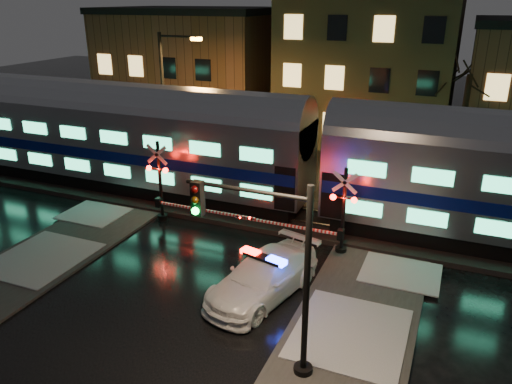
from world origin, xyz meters
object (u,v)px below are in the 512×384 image
streetlight (167,94)px  police_car (263,277)px  traffic_light (274,275)px  crossing_signal_right (334,219)px  crossing_signal_left (166,191)px

streetlight → police_car: bearing=-45.8°
traffic_light → streetlight: streetlight is taller
police_car → crossing_signal_right: size_ratio=1.03×
police_car → crossing_signal_right: 4.50m
police_car → crossing_signal_left: (-6.66, 4.15, 0.89)m
crossing_signal_left → streetlight: size_ratio=0.68×
traffic_light → streetlight: size_ratio=0.70×
police_car → traffic_light: size_ratio=0.95×
crossing_signal_right → streetlight: streetlight is taller
crossing_signal_right → crossing_signal_left: size_ratio=0.96×
traffic_light → crossing_signal_left: bearing=138.8°
traffic_light → police_car: bearing=117.3°
traffic_light → crossing_signal_right: bearing=92.5°
traffic_light → streetlight: bearing=131.7°
streetlight → crossing_signal_left: bearing=-59.9°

